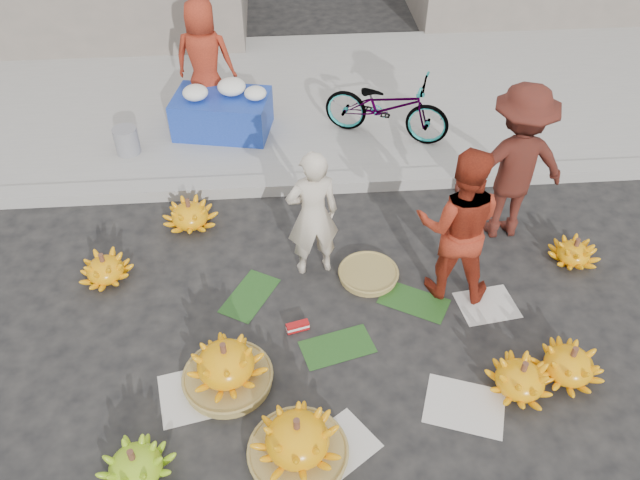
{
  "coord_description": "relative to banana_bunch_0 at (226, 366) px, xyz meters",
  "views": [
    {
      "loc": [
        -0.53,
        -3.76,
        4.5
      ],
      "look_at": [
        -0.21,
        0.49,
        0.7
      ],
      "focal_mm": 35.0,
      "sensor_mm": 36.0,
      "label": 1
    }
  ],
  "objects": [
    {
      "name": "basket_spare",
      "position": [
        1.38,
        1.18,
        -0.19
      ],
      "size": [
        0.73,
        0.73,
        0.07
      ],
      "primitive_type": "cylinder",
      "rotation": [
        0.0,
        0.0,
        -0.29
      ],
      "color": "olive",
      "rests_on": "ground"
    },
    {
      "name": "newspaper_scatter",
      "position": [
        1.08,
        -0.3,
        -0.22
      ],
      "size": [
        3.2,
        1.8,
        0.0
      ],
      "primitive_type": null,
      "color": "silver",
      "rests_on": "ground"
    },
    {
      "name": "incense_stack",
      "position": [
        0.63,
        0.53,
        -0.17
      ],
      "size": [
        0.22,
        0.12,
        0.09
      ],
      "primitive_type": "cube",
      "rotation": [
        0.0,
        0.0,
        0.26
      ],
      "color": "#B31315",
      "rests_on": "ground"
    },
    {
      "name": "banana_leaves",
      "position": [
        0.98,
        0.7,
        -0.22
      ],
      "size": [
        2.0,
        1.0,
        0.0
      ],
      "primitive_type": null,
      "color": "#1B4717",
      "rests_on": "ground"
    },
    {
      "name": "vendor_cream",
      "position": [
        0.83,
        1.35,
        0.49
      ],
      "size": [
        0.57,
        0.42,
        1.42
      ],
      "primitive_type": "imported",
      "rotation": [
        0.0,
        0.0,
        3.31
      ],
      "color": "beige",
      "rests_on": "ground"
    },
    {
      "name": "banana_bunch_4",
      "position": [
        2.93,
        -0.15,
        -0.06
      ],
      "size": [
        0.64,
        0.64,
        0.37
      ],
      "rotation": [
        0.0,
        0.0,
        -0.09
      ],
      "color": "#FFAE0C",
      "rests_on": "ground"
    },
    {
      "name": "bicycle",
      "position": [
        1.91,
        3.62,
        0.32
      ],
      "size": [
        1.15,
        1.7,
        0.85
      ],
      "primitive_type": "imported",
      "rotation": [
        0.0,
        0.0,
        1.17
      ],
      "color": "gray",
      "rests_on": "sidewalk"
    },
    {
      "name": "banana_bunch_2",
      "position": [
        0.57,
        -0.75,
        0.0
      ],
      "size": [
        0.88,
        0.88,
        0.51
      ],
      "rotation": [
        0.0,
        0.0,
        -0.36
      ],
      "color": "olive",
      "rests_on": "ground"
    },
    {
      "name": "grey_bucket",
      "position": [
        -1.34,
        3.48,
        0.07
      ],
      "size": [
        0.3,
        0.3,
        0.34
      ],
      "primitive_type": "cylinder",
      "color": "gray",
      "rests_on": "sidewalk"
    },
    {
      "name": "banana_bunch_7",
      "position": [
        -0.48,
        2.14,
        -0.07
      ],
      "size": [
        0.63,
        0.63,
        0.35
      ],
      "rotation": [
        0.0,
        0.0,
        0.14
      ],
      "color": "#FFAE0C",
      "rests_on": "ground"
    },
    {
      "name": "man_striped",
      "position": [
        2.91,
        1.8,
        0.65
      ],
      "size": [
        1.15,
        0.7,
        1.74
      ],
      "primitive_type": "imported",
      "rotation": [
        0.0,
        0.0,
        3.18
      ],
      "color": "maroon",
      "rests_on": "ground"
    },
    {
      "name": "ground",
      "position": [
        1.08,
        0.5,
        -0.22
      ],
      "size": [
        80.0,
        80.0,
        0.0
      ],
      "primitive_type": "plane",
      "color": "black",
      "rests_on": "ground"
    },
    {
      "name": "banana_bunch_3",
      "position": [
        2.46,
        -0.27,
        -0.06
      ],
      "size": [
        0.61,
        0.61,
        0.36
      ],
      "rotation": [
        0.0,
        0.0,
        -0.07
      ],
      "color": "#FFAE0C",
      "rests_on": "ground"
    },
    {
      "name": "vendor_red",
      "position": [
        2.14,
        0.98,
        0.59
      ],
      "size": [
        0.92,
        0.8,
        1.62
      ],
      "primitive_type": "imported",
      "rotation": [
        0.0,
        0.0,
        2.88
      ],
      "color": "#AA331A",
      "rests_on": "ground"
    },
    {
      "name": "banana_bunch_6",
      "position": [
        -1.26,
        1.36,
        -0.08
      ],
      "size": [
        0.61,
        0.61,
        0.33
      ],
      "rotation": [
        0.0,
        0.0,
        0.21
      ],
      "color": "#FFAE0C",
      "rests_on": "ground"
    },
    {
      "name": "curb",
      "position": [
        1.08,
        2.7,
        -0.15
      ],
      "size": [
        40.0,
        0.25,
        0.15
      ],
      "primitive_type": "cube",
      "color": "gray",
      "rests_on": "ground"
    },
    {
      "name": "banana_bunch_5",
      "position": [
        3.52,
        1.25,
        -0.09
      ],
      "size": [
        0.53,
        0.53,
        0.3
      ],
      "rotation": [
        0.0,
        0.0,
        0.16
      ],
      "color": "#FFAE0C",
      "rests_on": "ground"
    },
    {
      "name": "banana_bunch_0",
      "position": [
        0.0,
        0.0,
        0.0
      ],
      "size": [
        0.77,
        0.77,
        0.5
      ],
      "rotation": [
        0.0,
        0.0,
        -0.15
      ],
      "color": "olive",
      "rests_on": "ground"
    },
    {
      "name": "flower_vendor",
      "position": [
        -0.36,
        4.34,
        0.68
      ],
      "size": [
        0.84,
        0.61,
        1.57
      ],
      "primitive_type": "imported",
      "rotation": [
        0.0,
        0.0,
        2.99
      ],
      "color": "#AA331A",
      "rests_on": "sidewalk"
    },
    {
      "name": "flower_table",
      "position": [
        -0.16,
        3.9,
        0.18
      ],
      "size": [
        1.32,
        0.97,
        0.69
      ],
      "rotation": [
        0.0,
        0.0,
        -0.2
      ],
      "color": "#18349F",
      "rests_on": "sidewalk"
    },
    {
      "name": "banana_bunch_1",
      "position": [
        -0.65,
        -0.81,
        -0.07
      ],
      "size": [
        0.71,
        0.71,
        0.35
      ],
      "rotation": [
        0.0,
        0.0,
        0.34
      ],
      "color": "#70AF19",
      "rests_on": "ground"
    },
    {
      "name": "sidewalk",
      "position": [
        1.08,
        4.8,
        -0.16
      ],
      "size": [
        40.0,
        4.0,
        0.12
      ],
      "primitive_type": "cube",
      "color": "gray",
      "rests_on": "ground"
    }
  ]
}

